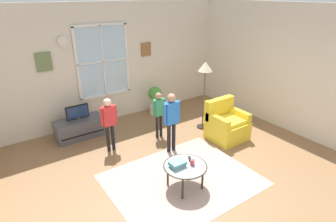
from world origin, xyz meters
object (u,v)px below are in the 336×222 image
(cup, at_px, (192,163))
(person_blue_shirt, at_px, (171,116))
(remote_near_books, at_px, (190,159))
(coffee_table, at_px, (185,167))
(potted_plant_by_window, at_px, (155,99))
(floor_lamp, at_px, (205,73))
(tv_stand, at_px, (80,128))
(armchair, at_px, (226,125))
(person_green_shirt, at_px, (159,110))
(person_red_shirt, at_px, (109,119))
(remote_near_cup, at_px, (183,162))
(television, at_px, (77,112))
(book_stack, at_px, (177,164))

(cup, height_order, person_blue_shirt, person_blue_shirt)
(cup, distance_m, remote_near_books, 0.17)
(coffee_table, distance_m, potted_plant_by_window, 3.14)
(floor_lamp, bearing_deg, remote_near_books, -137.31)
(cup, bearing_deg, tv_stand, 109.12)
(remote_near_books, bearing_deg, potted_plant_by_window, 69.18)
(armchair, bearing_deg, floor_lamp, 95.99)
(person_green_shirt, bearing_deg, armchair, -36.54)
(tv_stand, relative_size, floor_lamp, 0.65)
(person_red_shirt, relative_size, potted_plant_by_window, 1.51)
(remote_near_cup, height_order, person_green_shirt, person_green_shirt)
(coffee_table, distance_m, person_blue_shirt, 1.24)
(television, relative_size, remote_near_books, 3.53)
(television, bearing_deg, book_stack, -74.60)
(book_stack, xyz_separation_m, person_red_shirt, (-0.40, 1.76, 0.24))
(book_stack, distance_m, cup, 0.25)
(tv_stand, xyz_separation_m, television, (0.00, -0.00, 0.40))
(person_blue_shirt, distance_m, floor_lamp, 1.45)
(remote_near_books, bearing_deg, coffee_table, -149.90)
(remote_near_cup, bearing_deg, book_stack, -160.95)
(remote_near_books, bearing_deg, person_blue_shirt, 72.42)
(cup, xyz_separation_m, potted_plant_by_window, (1.13, 2.94, -0.05))
(person_blue_shirt, xyz_separation_m, floor_lamp, (1.26, 0.47, 0.56))
(remote_near_books, bearing_deg, person_red_shirt, 112.15)
(television, relative_size, person_blue_shirt, 0.39)
(book_stack, distance_m, floor_lamp, 2.54)
(book_stack, height_order, person_blue_shirt, person_blue_shirt)
(book_stack, xyz_separation_m, remote_near_cup, (0.14, 0.05, -0.04))
(person_green_shirt, bearing_deg, book_stack, -113.50)
(tv_stand, relative_size, remote_near_books, 7.50)
(remote_near_cup, distance_m, floor_lamp, 2.42)
(armchair, bearing_deg, cup, -152.21)
(remote_near_cup, bearing_deg, television, 108.53)
(person_green_shirt, bearing_deg, cup, -105.77)
(book_stack, bearing_deg, potted_plant_by_window, 64.45)
(armchair, relative_size, coffee_table, 1.20)
(remote_near_books, distance_m, potted_plant_by_window, 2.98)
(person_red_shirt, bearing_deg, book_stack, -77.21)
(coffee_table, relative_size, person_red_shirt, 0.63)
(coffee_table, distance_m, cup, 0.14)
(tv_stand, distance_m, floor_lamp, 3.09)
(television, height_order, cup, television)
(television, bearing_deg, coffee_table, -72.51)
(television, xyz_separation_m, armchair, (2.68, -1.90, -0.29))
(television, distance_m, remote_near_cup, 2.80)
(remote_near_books, distance_m, person_green_shirt, 1.71)
(television, height_order, person_blue_shirt, person_blue_shirt)
(armchair, bearing_deg, person_green_shirt, 143.46)
(television, relative_size, person_green_shirt, 0.47)
(armchair, bearing_deg, person_blue_shirt, 170.10)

